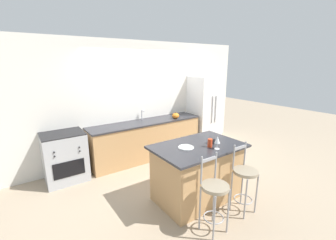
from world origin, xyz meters
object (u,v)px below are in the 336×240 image
(bar_stool_near, at_px, (214,194))
(tumbler_cup, at_px, (210,143))
(bar_stool_far, at_px, (244,178))
(wine_glass, at_px, (217,140))
(pumpkin_decoration, at_px, (176,116))
(dinner_plate, at_px, (186,147))
(oven_range, at_px, (65,157))
(coffee_mug, at_px, (212,141))
(refrigerator, at_px, (204,111))

(bar_stool_near, bearing_deg, tumbler_cup, 51.00)
(bar_stool_far, height_order, tumbler_cup, tumbler_cup)
(wine_glass, xyz_separation_m, pumpkin_decoration, (0.72, 2.02, -0.11))
(dinner_plate, distance_m, tumbler_cup, 0.38)
(oven_range, relative_size, pumpkin_decoration, 5.49)
(coffee_mug, bearing_deg, tumbler_cup, -146.61)
(bar_stool_far, bearing_deg, dinner_plate, 128.91)
(tumbler_cup, bearing_deg, dinner_plate, 150.83)
(oven_range, distance_m, pumpkin_decoration, 2.57)
(tumbler_cup, xyz_separation_m, pumpkin_decoration, (0.75, 1.90, -0.04))
(coffee_mug, height_order, pumpkin_decoration, pumpkin_decoration)
(dinner_plate, bearing_deg, oven_range, 127.52)
(refrigerator, height_order, tumbler_cup, refrigerator)
(bar_stool_near, bearing_deg, oven_range, 117.01)
(dinner_plate, relative_size, tumbler_cup, 1.87)
(coffee_mug, bearing_deg, pumpkin_decoration, 71.22)
(dinner_plate, xyz_separation_m, wine_glass, (0.36, -0.31, 0.13))
(wine_glass, distance_m, pumpkin_decoration, 2.15)
(bar_stool_far, distance_m, pumpkin_decoration, 2.50)
(bar_stool_near, distance_m, dinner_plate, 0.83)
(refrigerator, bearing_deg, tumbler_cup, -132.13)
(refrigerator, relative_size, dinner_plate, 7.61)
(bar_stool_near, relative_size, coffee_mug, 8.74)
(dinner_plate, distance_m, coffee_mug, 0.48)
(refrigerator, bearing_deg, dinner_plate, -139.57)
(oven_range, bearing_deg, dinner_plate, -52.48)
(dinner_plate, height_order, wine_glass, wine_glass)
(tumbler_cup, bearing_deg, bar_stool_far, -65.74)
(coffee_mug, height_order, tumbler_cup, tumbler_cup)
(oven_range, distance_m, coffee_mug, 2.78)
(bar_stool_near, height_order, pumpkin_decoration, bar_stool_near)
(bar_stool_far, distance_m, wine_glass, 0.68)
(bar_stool_far, relative_size, coffee_mug, 8.74)
(wine_glass, relative_size, tumbler_cup, 1.54)
(wine_glass, distance_m, tumbler_cup, 0.15)
(wine_glass, bearing_deg, refrigerator, 49.98)
(refrigerator, relative_size, oven_range, 1.97)
(dinner_plate, relative_size, wine_glass, 1.21)
(pumpkin_decoration, bearing_deg, bar_stool_far, -102.21)
(oven_range, relative_size, bar_stool_near, 0.89)
(refrigerator, distance_m, bar_stool_near, 3.46)
(oven_range, xyz_separation_m, pumpkin_decoration, (2.52, -0.15, 0.49))
(coffee_mug, distance_m, tumbler_cup, 0.16)
(bar_stool_far, bearing_deg, refrigerator, 57.68)
(oven_range, bearing_deg, refrigerator, -0.29)
(tumbler_cup, bearing_deg, coffee_mug, 33.39)
(refrigerator, relative_size, bar_stool_far, 1.75)
(oven_range, xyz_separation_m, coffee_mug, (1.90, -1.96, 0.51))
(bar_stool_near, bearing_deg, wine_glass, 41.92)
(dinner_plate, bearing_deg, bar_stool_near, -98.59)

